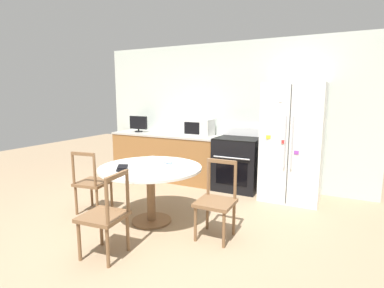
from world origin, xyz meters
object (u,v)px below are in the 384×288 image
(oven_range, at_px, (238,163))
(dining_chair_near, at_px, (106,216))
(wallet, at_px, (122,169))
(dining_chair_left, at_px, (92,183))
(dining_chair_right, at_px, (216,202))
(countertop_tv, at_px, (138,123))
(candle_glass, at_px, (152,160))
(microwave, at_px, (198,127))
(refrigerator, at_px, (293,142))

(oven_range, bearing_deg, dining_chair_near, -100.08)
(oven_range, bearing_deg, wallet, -109.20)
(dining_chair_left, bearing_deg, dining_chair_right, -5.54)
(dining_chair_left, bearing_deg, countertop_tv, 99.78)
(dining_chair_right, distance_m, candle_glass, 1.09)
(dining_chair_right, relative_size, dining_chair_left, 1.00)
(oven_range, xyz_separation_m, microwave, (-0.81, 0.08, 0.59))
(microwave, height_order, countertop_tv, countertop_tv)
(dining_chair_left, height_order, candle_glass, dining_chair_left)
(dining_chair_left, distance_m, wallet, 0.83)
(microwave, relative_size, candle_glass, 5.67)
(microwave, xyz_separation_m, candle_glass, (0.15, -1.74, -0.27))
(microwave, bearing_deg, oven_range, -5.47)
(countertop_tv, xyz_separation_m, dining_chair_left, (0.66, -1.98, -0.64))
(refrigerator, xyz_separation_m, dining_chair_left, (-2.40, -1.89, -0.49))
(microwave, bearing_deg, candle_glass, -85.17)
(microwave, height_order, dining_chair_near, microwave)
(refrigerator, relative_size, dining_chair_right, 2.04)
(oven_range, height_order, candle_glass, oven_range)
(dining_chair_left, distance_m, candle_glass, 0.95)
(countertop_tv, relative_size, dining_chair_left, 0.45)
(microwave, bearing_deg, dining_chair_right, -59.05)
(refrigerator, bearing_deg, dining_chair_right, -107.32)
(microwave, relative_size, countertop_tv, 1.31)
(refrigerator, relative_size, dining_chair_left, 2.04)
(dining_chair_left, bearing_deg, dining_chair_near, -47.72)
(countertop_tv, distance_m, candle_glass, 2.27)
(candle_glass, bearing_deg, countertop_tv, 131.39)
(countertop_tv, distance_m, dining_chair_near, 3.31)
(wallet, bearing_deg, refrigerator, 51.55)
(microwave, bearing_deg, wallet, -88.69)
(microwave, bearing_deg, refrigerator, -4.78)
(candle_glass, distance_m, wallet, 0.51)
(refrigerator, height_order, wallet, refrigerator)
(dining_chair_right, xyz_separation_m, dining_chair_left, (-1.84, -0.10, 0.00))
(dining_chair_right, relative_size, candle_glass, 9.62)
(dining_chair_left, bearing_deg, refrigerator, 29.62)
(refrigerator, xyz_separation_m, dining_chair_right, (-0.56, -1.79, -0.49))
(countertop_tv, relative_size, dining_chair_near, 0.45)
(microwave, relative_size, dining_chair_near, 0.59)
(refrigerator, height_order, dining_chair_left, refrigerator)
(countertop_tv, height_order, candle_glass, countertop_tv)
(dining_chair_near, height_order, dining_chair_left, same)
(wallet, bearing_deg, dining_chair_right, 15.58)
(dining_chair_left, relative_size, candle_glass, 9.62)
(oven_range, bearing_deg, microwave, 174.53)
(dining_chair_near, bearing_deg, refrigerator, -33.01)
(microwave, xyz_separation_m, dining_chair_left, (-0.68, -2.04, -0.62))
(refrigerator, xyz_separation_m, candle_glass, (-1.57, -1.60, -0.13))
(refrigerator, bearing_deg, candle_glass, -134.55)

